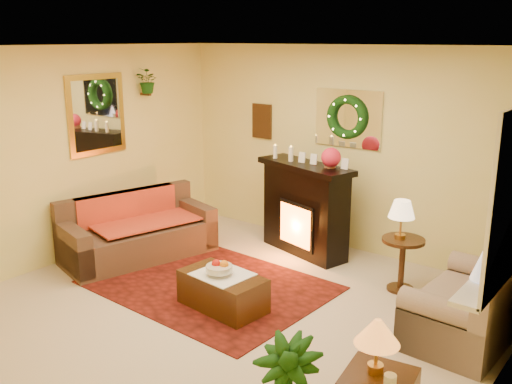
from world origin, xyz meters
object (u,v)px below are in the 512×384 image
Objects in this scene: fireplace at (305,211)px; loveseat at (468,294)px; sofa at (138,225)px; side_table_round at (402,262)px; coffee_table at (223,289)px.

loveseat is (2.35, -0.88, -0.13)m from fireplace.
sofa reaches higher than side_table_round.
sofa is 1.53× the size of fireplace.
side_table_round is at bearing 2.65° from fireplace.
coffee_table is at bearing -153.02° from loveseat.
side_table_round is (3.00, 1.11, -0.10)m from sofa.
fireplace reaches higher than side_table_round.
side_table_round is 0.68× the size of coffee_table.
loveseat is 2.25× the size of side_table_round.
loveseat is (3.89, 0.55, -0.01)m from sofa.
sofa is 2.10m from fireplace.
coffee_table is (-2.14, -0.96, -0.21)m from loveseat.
side_table_round reaches higher than coffee_table.
coffee_table is (1.75, -0.42, -0.22)m from sofa.
sofa is 3.92m from loveseat.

